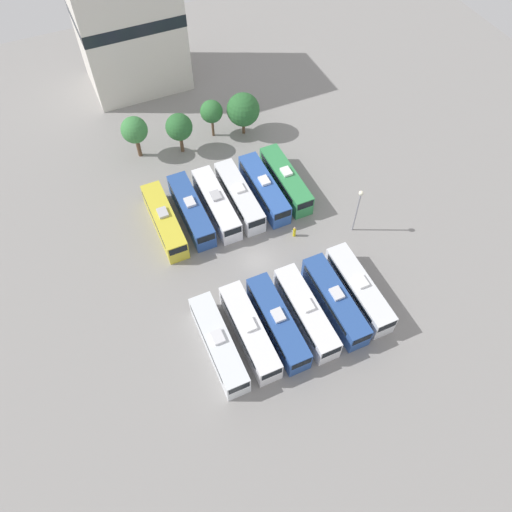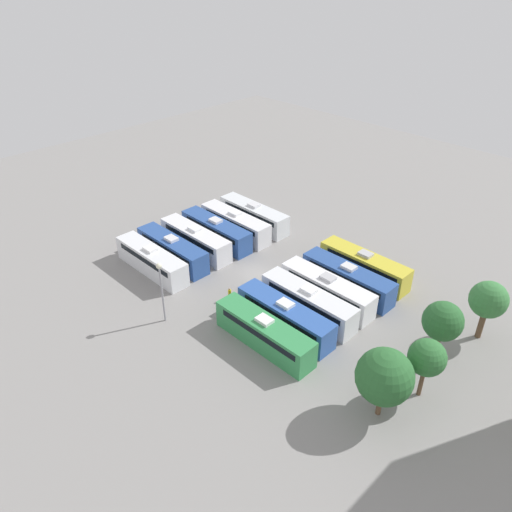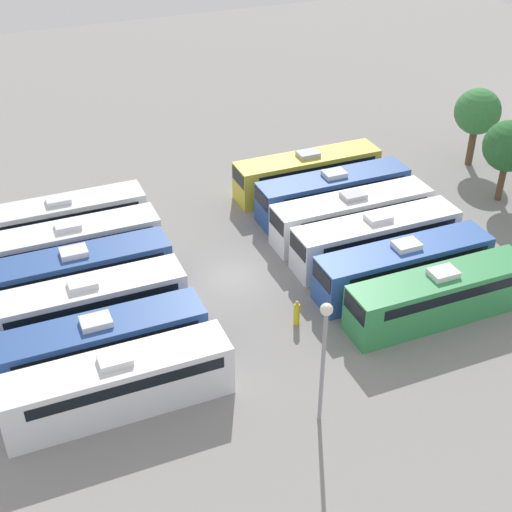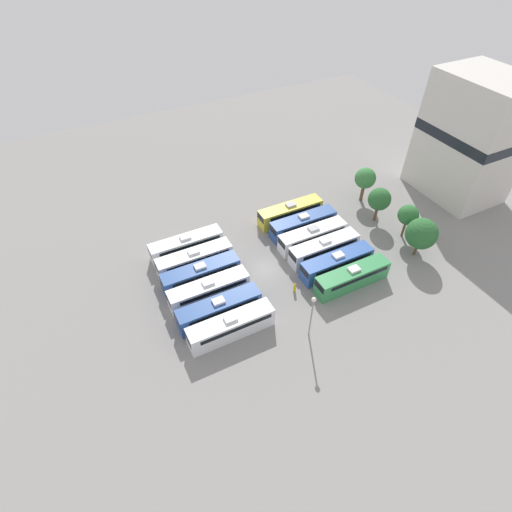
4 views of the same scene
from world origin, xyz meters
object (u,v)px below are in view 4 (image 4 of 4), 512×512
object	(u,v)px
bus_8	(313,236)
tree_0	(365,178)
bus_4	(219,308)
depot_building	(471,138)
tree_1	(379,199)
worker_person	(295,287)
light_pole	(312,310)
bus_1	(195,259)
bus_5	(231,326)
bus_9	(324,248)
bus_7	(303,224)
bus_10	(337,263)
bus_11	(352,277)
bus_0	(187,245)
bus_2	(201,274)
bus_3	(209,290)
tree_3	(422,234)
tree_2	(408,215)
bus_6	(290,212)

from	to	relation	value
bus_8	tree_0	bearing A→B (deg)	113.05
bus_4	depot_building	bearing A→B (deg)	99.10
tree_1	worker_person	bearing A→B (deg)	-69.28
bus_8	light_pole	xyz separation A→B (m)	(14.86, -9.99, 3.29)
light_pole	bus_1	bearing A→B (deg)	-154.52
bus_5	bus_9	distance (m)	20.14
bus_7	tree_1	world-z (taller)	tree_1
bus_1	bus_10	distance (m)	21.24
bus_11	tree_1	bearing A→B (deg)	129.30
bus_5	light_pole	size ratio (longest dim) A/B	1.59
bus_0	bus_9	xyz separation A→B (m)	(10.32, 18.73, 0.00)
bus_2	bus_9	xyz separation A→B (m)	(3.42, 18.96, 0.00)
bus_4	bus_0	bearing A→B (deg)	178.35
bus_4	worker_person	xyz separation A→B (m)	(0.60, 11.32, -0.88)
bus_9	bus_3	bearing A→B (deg)	-89.98
bus_3	worker_person	bearing A→B (deg)	69.19
light_pole	tree_3	distance (m)	23.66
bus_2	tree_2	xyz separation A→B (m)	(5.22, 33.33, 2.69)
tree_2	tree_3	xyz separation A→B (m)	(4.39, -1.35, -0.06)
bus_0	bus_10	size ratio (longest dim) A/B	1.00
bus_5	worker_person	xyz separation A→B (m)	(-2.69, 11.08, -0.88)
tree_0	tree_2	bearing A→B (deg)	-1.40
bus_8	tree_2	distance (m)	15.49
bus_5	bus_9	world-z (taller)	same
bus_3	tree_0	bearing A→B (deg)	105.73
bus_0	bus_11	xyz separation A→B (m)	(17.22, 18.92, 0.00)
bus_3	bus_4	world-z (taller)	same
bus_9	depot_building	world-z (taller)	depot_building
bus_4	bus_10	distance (m)	19.01
bus_9	bus_10	xyz separation A→B (m)	(3.54, -0.12, 0.00)
bus_0	tree_3	xyz separation A→B (m)	(16.50, 31.75, 2.62)
bus_0	bus_9	bearing A→B (deg)	61.16
bus_1	tree_1	world-z (taller)	tree_1
bus_8	bus_2	bearing A→B (deg)	-90.50
bus_7	bus_1	bearing A→B (deg)	-90.18
bus_6	bus_9	world-z (taller)	same
tree_0	depot_building	xyz separation A→B (m)	(5.00, 17.39, 6.04)
bus_2	bus_11	bearing A→B (deg)	61.66
bus_3	bus_2	bearing A→B (deg)	177.58
bus_2	light_pole	distance (m)	17.80
bus_7	bus_10	xyz separation A→B (m)	(10.19, -0.42, 0.00)
bus_10	tree_0	bearing A→B (deg)	131.44
worker_person	bus_2	bearing A→B (deg)	-124.71
tree_1	depot_building	size ratio (longest dim) A/B	0.30
bus_6	bus_7	xyz separation A→B (m)	(3.70, 0.29, 0.00)
bus_9	bus_6	bearing A→B (deg)	179.93
bus_0	depot_building	distance (m)	51.88
worker_person	light_pole	distance (m)	8.69
bus_1	tree_0	size ratio (longest dim) A/B	1.75
bus_8	tree_1	distance (m)	13.30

